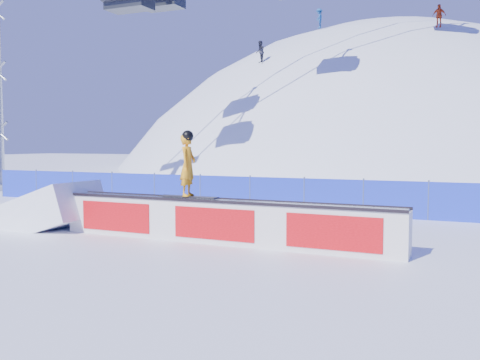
% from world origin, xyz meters
% --- Properties ---
extents(ground, '(160.00, 160.00, 0.00)m').
position_xyz_m(ground, '(0.00, 0.00, 0.00)').
color(ground, white).
rests_on(ground, ground).
extents(snow_hill, '(64.00, 64.00, 64.00)m').
position_xyz_m(snow_hill, '(0.00, 42.00, -18.00)').
color(snow_hill, white).
rests_on(snow_hill, ground).
extents(safety_fence, '(22.05, 0.05, 1.30)m').
position_xyz_m(safety_fence, '(0.00, 4.50, 0.60)').
color(safety_fence, '#1A30C5').
rests_on(safety_fence, ground).
extents(rail_box, '(8.85, 0.81, 1.06)m').
position_xyz_m(rail_box, '(2.72, -1.49, 0.52)').
color(rail_box, silver).
rests_on(rail_box, ground).
extents(snow_ramp, '(3.03, 1.93, 1.86)m').
position_xyz_m(snow_ramp, '(-2.80, -1.37, 0.00)').
color(snow_ramp, white).
rests_on(snow_ramp, ground).
extents(snowboarder, '(1.58, 0.59, 1.65)m').
position_xyz_m(snowboarder, '(1.86, -1.47, 1.87)').
color(snowboarder, black).
rests_on(snowboarder, rail_box).
extents(distant_skiers, '(22.93, 7.67, 5.77)m').
position_xyz_m(distant_skiers, '(1.08, 29.67, 10.91)').
color(distant_skiers, black).
rests_on(distant_skiers, ground).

